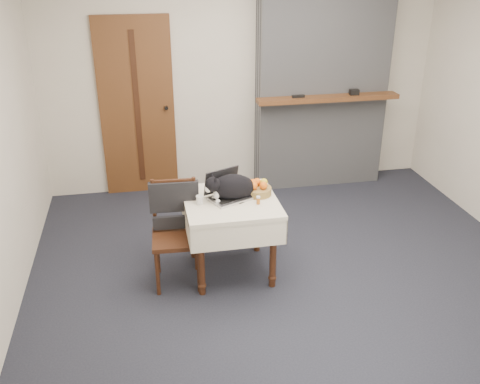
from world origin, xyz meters
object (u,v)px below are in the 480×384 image
(door, at_px, (137,108))
(fruit_basket, at_px, (258,189))
(laptop, at_px, (226,191))
(cat, at_px, (233,187))
(cream_jar, at_px, (200,200))
(side_table, at_px, (231,212))
(pill_bottle, at_px, (258,200))
(chair, at_px, (175,218))

(door, distance_m, fruit_basket, 2.10)
(laptop, relative_size, fruit_basket, 1.77)
(cat, distance_m, fruit_basket, 0.24)
(door, distance_m, cream_jar, 2.00)
(cat, bearing_deg, side_table, -148.59)
(door, distance_m, laptop, 2.00)
(pill_bottle, bearing_deg, laptop, 143.43)
(fruit_basket, xyz_separation_m, chair, (-0.72, -0.06, -0.18))
(laptop, bearing_deg, door, 86.80)
(side_table, bearing_deg, chair, 178.60)
(side_table, height_order, cat, cat)
(side_table, height_order, fruit_basket, fruit_basket)
(laptop, xyz_separation_m, pill_bottle, (0.24, -0.17, -0.02))
(side_table, distance_m, fruit_basket, 0.31)
(pill_bottle, bearing_deg, door, 114.46)
(cream_jar, xyz_separation_m, chair, (-0.21, 0.03, -0.16))
(side_table, distance_m, laptop, 0.18)
(door, height_order, pill_bottle, door)
(laptop, height_order, fruit_basket, laptop)
(laptop, relative_size, cream_jar, 5.80)
(cream_jar, relative_size, chair, 0.08)
(fruit_basket, bearing_deg, chair, -175.59)
(cat, relative_size, pill_bottle, 7.65)
(door, xyz_separation_m, fruit_basket, (0.97, -1.85, -0.25))
(laptop, xyz_separation_m, chair, (-0.45, -0.04, -0.19))
(cream_jar, height_order, fruit_basket, fruit_basket)
(cream_jar, bearing_deg, fruit_basket, 9.43)
(chair, bearing_deg, cream_jar, -4.98)
(door, bearing_deg, cream_jar, -76.85)
(laptop, bearing_deg, cat, -56.22)
(laptop, height_order, pill_bottle, laptop)
(laptop, bearing_deg, pill_bottle, -60.11)
(laptop, xyz_separation_m, fruit_basket, (0.28, 0.01, -0.01))
(door, xyz_separation_m, laptop, (0.69, -1.86, -0.24))
(side_table, height_order, laptop, laptop)
(door, distance_m, chair, 1.96)
(pill_bottle, relative_size, chair, 0.08)
(cat, bearing_deg, fruit_basket, -2.44)
(pill_bottle, bearing_deg, fruit_basket, 77.46)
(door, distance_m, pill_bottle, 2.25)
(laptop, height_order, cream_jar, laptop)
(chair, bearing_deg, side_table, 1.70)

